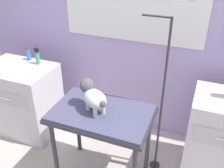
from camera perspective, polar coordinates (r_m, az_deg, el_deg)
rear_wall_panel at (r=2.93m, az=5.19°, el=9.93°), size 4.00×0.11×2.30m
grooming_table at (r=2.36m, az=-2.27°, el=-7.87°), size 0.91×0.58×0.81m
grooming_arm at (r=2.47m, az=10.69°, el=-5.28°), size 0.30×0.11×1.63m
dog at (r=2.25m, az=-4.30°, el=-2.61°), size 0.35×0.29×0.27m
counter_left at (r=3.32m, az=-19.05°, el=-3.22°), size 0.80×0.58×0.87m
cabinet_right at (r=2.78m, az=23.49°, el=-11.08°), size 0.68×0.54×0.90m
conditioner_bottle at (r=3.23m, az=-18.03°, el=6.20°), size 0.05×0.05×0.17m
detangler_spray at (r=3.09m, az=-16.20°, el=5.71°), size 0.05×0.05×0.20m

